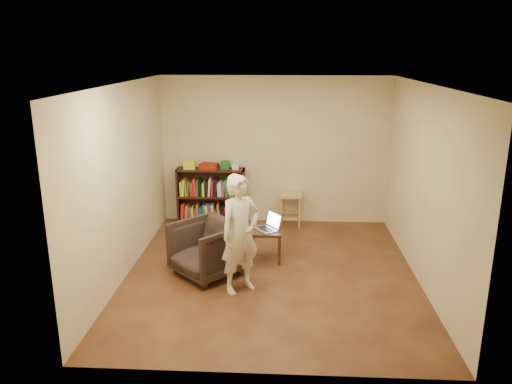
# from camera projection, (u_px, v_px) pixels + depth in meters

# --- Properties ---
(floor) EXTENTS (4.50, 4.50, 0.00)m
(floor) POSITION_uv_depth(u_px,v_px,m) (271.00, 273.00, 6.98)
(floor) COLOR #401D14
(floor) RESTS_ON ground
(ceiling) EXTENTS (4.50, 4.50, 0.00)m
(ceiling) POSITION_uv_depth(u_px,v_px,m) (273.00, 84.00, 6.27)
(ceiling) COLOR white
(ceiling) RESTS_ON wall_back
(wall_back) EXTENTS (4.00, 0.00, 4.00)m
(wall_back) POSITION_uv_depth(u_px,v_px,m) (275.00, 151.00, 8.78)
(wall_back) COLOR beige
(wall_back) RESTS_ON floor
(wall_left) EXTENTS (0.00, 4.50, 4.50)m
(wall_left) POSITION_uv_depth(u_px,v_px,m) (124.00, 182.00, 6.73)
(wall_left) COLOR beige
(wall_left) RESTS_ON floor
(wall_right) EXTENTS (0.00, 4.50, 4.50)m
(wall_right) POSITION_uv_depth(u_px,v_px,m) (424.00, 186.00, 6.52)
(wall_right) COLOR beige
(wall_right) RESTS_ON floor
(bookshelf) EXTENTS (1.20, 0.30, 1.00)m
(bookshelf) POSITION_uv_depth(u_px,v_px,m) (211.00, 199.00, 8.93)
(bookshelf) COLOR black
(bookshelf) RESTS_ON floor
(box_yellow) EXTENTS (0.20, 0.15, 0.16)m
(box_yellow) POSITION_uv_depth(u_px,v_px,m) (189.00, 164.00, 8.73)
(box_yellow) COLOR yellow
(box_yellow) RESTS_ON bookshelf
(red_cloth) EXTENTS (0.34, 0.28, 0.10)m
(red_cloth) POSITION_uv_depth(u_px,v_px,m) (209.00, 166.00, 8.73)
(red_cloth) COLOR maroon
(red_cloth) RESTS_ON bookshelf
(box_green) EXTENTS (0.15, 0.15, 0.14)m
(box_green) POSITION_uv_depth(u_px,v_px,m) (225.00, 165.00, 8.76)
(box_green) COLOR #1B6824
(box_green) RESTS_ON bookshelf
(box_white) EXTENTS (0.12, 0.12, 0.09)m
(box_white) POSITION_uv_depth(u_px,v_px,m) (235.00, 167.00, 8.71)
(box_white) COLOR silver
(box_white) RESTS_ON bookshelf
(stool) EXTENTS (0.40, 0.40, 0.58)m
(stool) POSITION_uv_depth(u_px,v_px,m) (290.00, 200.00, 8.79)
(stool) COLOR tan
(stool) RESTS_ON floor
(armchair) EXTENTS (1.17, 1.17, 0.76)m
(armchair) POSITION_uv_depth(u_px,v_px,m) (207.00, 249.00, 6.85)
(armchair) COLOR black
(armchair) RESTS_ON floor
(side_table) EXTENTS (0.47, 0.47, 0.48)m
(side_table) POSITION_uv_depth(u_px,v_px,m) (266.00, 235.00, 7.34)
(side_table) COLOR black
(side_table) RESTS_ON floor
(laptop) EXTENTS (0.43, 0.44, 0.24)m
(laptop) POSITION_uv_depth(u_px,v_px,m) (269.00, 226.00, 7.31)
(laptop) COLOR #AEAEB2
(laptop) RESTS_ON side_table
(person) EXTENTS (0.67, 0.64, 1.55)m
(person) POSITION_uv_depth(u_px,v_px,m) (240.00, 234.00, 6.30)
(person) COLOR beige
(person) RESTS_ON floor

